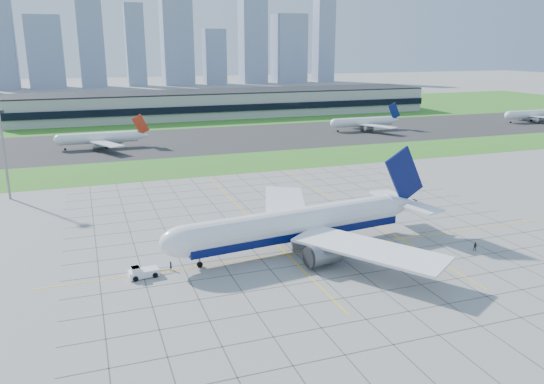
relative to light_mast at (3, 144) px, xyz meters
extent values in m
plane|color=#9E9E98|center=(70.00, -65.00, -16.18)|extent=(1400.00, 1400.00, 0.00)
cube|color=#387621|center=(70.00, 25.00, -16.16)|extent=(700.00, 35.00, 0.04)
cube|color=#383838|center=(70.00, 80.00, -16.15)|extent=(700.00, 75.00, 0.04)
cube|color=#387621|center=(70.00, 190.00, -16.16)|extent=(700.00, 145.00, 0.04)
cube|color=#474744|center=(22.00, -55.00, -16.17)|extent=(0.18, 130.00, 0.02)
cube|color=#474744|center=(30.00, -55.00, -16.17)|extent=(0.18, 130.00, 0.02)
cube|color=#474744|center=(38.00, -55.00, -16.17)|extent=(0.18, 130.00, 0.02)
cube|color=#474744|center=(46.00, -55.00, -16.17)|extent=(0.18, 130.00, 0.02)
cube|color=#474744|center=(54.00, -55.00, -16.17)|extent=(0.18, 130.00, 0.02)
cube|color=#474744|center=(62.00, -55.00, -16.17)|extent=(0.18, 130.00, 0.02)
cube|color=#474744|center=(70.00, -55.00, -16.17)|extent=(0.18, 130.00, 0.02)
cube|color=#474744|center=(78.00, -55.00, -16.17)|extent=(0.18, 130.00, 0.02)
cube|color=#474744|center=(86.00, -55.00, -16.17)|extent=(0.18, 130.00, 0.02)
cube|color=#474744|center=(94.00, -55.00, -16.17)|extent=(0.18, 130.00, 0.02)
cube|color=#474744|center=(102.00, -55.00, -16.17)|extent=(0.18, 130.00, 0.02)
cube|color=#474744|center=(110.00, -55.00, -16.17)|extent=(0.18, 130.00, 0.02)
cube|color=#474744|center=(118.00, -55.00, -16.17)|extent=(0.18, 130.00, 0.02)
cube|color=#474744|center=(70.00, -105.00, -16.17)|extent=(110.00, 0.18, 0.02)
cube|color=#474744|center=(70.00, -97.00, -16.17)|extent=(110.00, 0.18, 0.02)
cube|color=#474744|center=(70.00, -89.00, -16.17)|extent=(110.00, 0.18, 0.02)
cube|color=#474744|center=(70.00, -81.00, -16.17)|extent=(110.00, 0.18, 0.02)
cube|color=#474744|center=(70.00, -73.00, -16.17)|extent=(110.00, 0.18, 0.02)
cube|color=#474744|center=(70.00, -65.00, -16.17)|extent=(110.00, 0.18, 0.02)
cube|color=#474744|center=(70.00, -57.00, -16.17)|extent=(110.00, 0.18, 0.02)
cube|color=#474744|center=(70.00, -49.00, -16.17)|extent=(110.00, 0.18, 0.02)
cube|color=#474744|center=(70.00, -41.00, -16.17)|extent=(110.00, 0.18, 0.02)
cube|color=#474744|center=(70.00, -33.00, -16.17)|extent=(110.00, 0.18, 0.02)
cube|color=#474744|center=(70.00, -25.00, -16.17)|extent=(110.00, 0.18, 0.02)
cube|color=#474744|center=(70.00, -17.00, -16.17)|extent=(110.00, 0.18, 0.02)
cube|color=#474744|center=(70.00, -9.00, -16.17)|extent=(110.00, 0.18, 0.02)
cube|color=#474744|center=(70.00, -1.00, -16.17)|extent=(110.00, 0.18, 0.02)
cube|color=yellow|center=(70.00, -67.00, -16.16)|extent=(120.00, 0.25, 0.03)
cube|color=yellow|center=(60.00, -45.00, -16.16)|extent=(0.25, 100.00, 0.03)
cube|color=yellow|center=(88.00, -45.00, -16.16)|extent=(0.25, 100.00, 0.03)
cube|color=#B7B7B2|center=(110.00, 165.00, -8.68)|extent=(260.00, 42.00, 15.00)
cube|color=black|center=(110.00, 143.50, -9.18)|extent=(260.00, 1.00, 4.00)
cube|color=black|center=(110.00, 165.00, -0.78)|extent=(260.00, 42.00, 0.80)
cylinder|color=gray|center=(0.00, 0.00, -3.68)|extent=(0.70, 0.70, 25.00)
cube|color=#8B98B6|center=(-8.00, 455.00, 20.82)|extent=(35.00, 31.50, 74.00)
cube|color=#8B98B6|center=(38.00, 455.00, 42.82)|extent=(26.00, 23.40, 118.00)
cube|color=#8B98B6|center=(84.00, 455.00, 27.82)|extent=(20.00, 18.00, 88.00)
cube|color=#8B98B6|center=(130.00, 455.00, 58.82)|extent=(33.00, 29.70, 150.00)
cube|color=#8B98B6|center=(173.00, 455.00, 14.82)|extent=(24.00, 21.60, 62.00)
cube|color=#8B98B6|center=(220.00, 455.00, 47.82)|extent=(29.00, 26.10, 128.00)
cube|color=#8B98B6|center=(266.00, 455.00, 23.82)|extent=(36.00, 32.40, 80.00)
cube|color=#8B98B6|center=(312.00, 455.00, 36.32)|extent=(22.00, 19.80, 105.00)
cylinder|color=white|center=(62.97, -64.57, -10.17)|extent=(49.78, 12.37, 6.44)
cube|color=#070F48|center=(62.97, -64.57, -12.21)|extent=(49.73, 11.94, 1.72)
ellipsoid|color=white|center=(38.47, -67.56, -10.17)|extent=(11.01, 7.64, 6.44)
cube|color=black|center=(36.13, -67.84, -9.63)|extent=(2.76, 3.69, 0.64)
cone|color=white|center=(91.20, -61.12, -9.85)|extent=(9.26, 7.11, 6.12)
cube|color=#070F48|center=(91.73, -61.06, -2.66)|extent=(11.68, 1.95, 13.70)
cube|color=white|center=(67.28, -46.74, -11.24)|extent=(18.95, 31.56, 1.04)
cube|color=white|center=(71.44, -80.83, -11.24)|extent=(24.46, 30.48, 1.04)
cylinder|color=slate|center=(61.61, -53.38, -13.39)|extent=(7.42, 4.89, 4.08)
cylinder|color=slate|center=(64.33, -75.75, -13.39)|extent=(7.42, 4.89, 4.08)
cylinder|color=gray|center=(41.13, -67.23, -14.79)|extent=(0.43, 0.43, 2.79)
cylinder|color=black|center=(41.13, -67.23, -15.59)|extent=(1.24, 0.68, 1.18)
cylinder|color=black|center=(67.88, -60.51, -15.48)|extent=(1.54, 1.45, 1.40)
cylinder|color=black|center=(68.71, -67.33, -15.48)|extent=(1.54, 1.45, 1.40)
cube|color=white|center=(30.08, -68.14, -15.34)|extent=(5.89, 3.28, 1.31)
cube|color=white|center=(28.59, -68.32, -14.40)|extent=(1.92, 2.25, 1.03)
cube|color=black|center=(28.59, -68.32, -14.22)|extent=(1.71, 2.04, 0.65)
cube|color=gray|center=(34.07, -67.66, -15.62)|extent=(2.81, 0.51, 0.17)
cylinder|color=black|center=(28.08, -67.16, -15.67)|extent=(1.08, 0.59, 1.03)
cylinder|color=black|center=(28.37, -69.58, -15.67)|extent=(1.08, 0.59, 1.03)
cylinder|color=black|center=(31.79, -66.71, -15.67)|extent=(1.08, 0.59, 1.03)
cylinder|color=black|center=(32.08, -69.12, -15.67)|extent=(1.08, 0.59, 1.03)
imported|color=black|center=(35.50, -66.68, -15.27)|extent=(0.79, 0.76, 1.83)
imported|color=black|center=(99.08, -78.55, -15.24)|extent=(1.16, 1.12, 1.88)
cylinder|color=white|center=(27.89, 74.10, -11.68)|extent=(31.99, 4.80, 4.80)
cube|color=red|center=(45.67, 74.10, -6.68)|extent=(7.46, 0.40, 9.15)
cube|color=white|center=(30.12, 85.10, -12.48)|extent=(13.89, 20.66, 0.40)
cube|color=white|center=(30.12, 63.10, -12.48)|extent=(13.89, 20.66, 0.40)
cylinder|color=black|center=(30.56, 76.30, -15.68)|extent=(1.00, 1.00, 1.00)
cylinder|color=black|center=(30.56, 71.90, -15.68)|extent=(1.00, 1.00, 1.00)
cylinder|color=white|center=(160.17, 80.11, -11.68)|extent=(33.03, 4.80, 4.80)
cube|color=#081856|center=(178.51, 80.11, -6.68)|extent=(7.46, 0.40, 9.15)
cube|color=white|center=(162.46, 91.11, -12.48)|extent=(13.89, 20.66, 0.40)
cube|color=white|center=(162.46, 69.11, -12.48)|extent=(13.89, 20.66, 0.40)
cylinder|color=black|center=(162.92, 82.31, -15.68)|extent=(1.00, 1.00, 1.00)
cylinder|color=black|center=(162.92, 77.91, -15.68)|extent=(1.00, 1.00, 1.00)
cylinder|color=white|center=(268.65, 75.84, -11.68)|extent=(33.15, 4.80, 4.80)
cube|color=white|center=(270.95, 86.84, -12.48)|extent=(13.89, 20.66, 0.40)
cylinder|color=black|center=(271.41, 78.04, -15.68)|extent=(1.00, 1.00, 1.00)
cylinder|color=black|center=(271.41, 73.64, -15.68)|extent=(1.00, 1.00, 1.00)
camera|label=1|loc=(21.60, -164.37, 26.39)|focal=35.00mm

